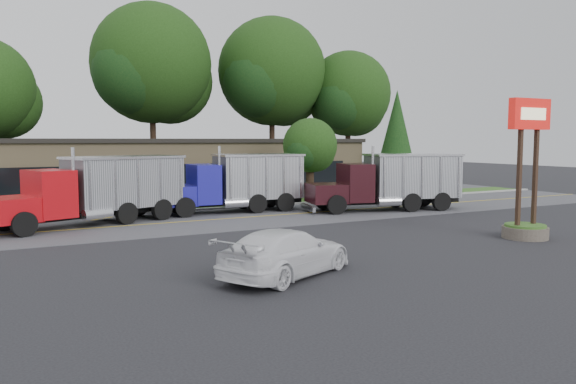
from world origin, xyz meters
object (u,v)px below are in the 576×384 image
at_px(bilo_sign, 527,191).
at_px(dump_truck_blue, 240,181).
at_px(dump_truck_red, 100,188).
at_px(dump_truck_maroon, 393,180).
at_px(rally_car, 286,252).

xyz_separation_m(bilo_sign, dump_truck_blue, (-7.32, 13.99, -0.22)).
relative_size(bilo_sign, dump_truck_blue, 0.69).
bearing_deg(dump_truck_red, bilo_sign, 121.16).
bearing_deg(dump_truck_blue, bilo_sign, 120.23).
height_order(dump_truck_blue, dump_truck_maroon, same).
bearing_deg(bilo_sign, rally_car, -174.82).
height_order(bilo_sign, rally_car, bilo_sign).
bearing_deg(dump_truck_red, dump_truck_blue, 169.11).
height_order(dump_truck_red, rally_car, dump_truck_red).
bearing_deg(dump_truck_red, rally_car, 83.81).
distance_m(dump_truck_blue, dump_truck_maroon, 9.14).
bearing_deg(rally_car, dump_truck_maroon, -75.54).
xyz_separation_m(dump_truck_red, dump_truck_blue, (8.05, 1.14, -0.01)).
xyz_separation_m(bilo_sign, dump_truck_maroon, (1.07, 10.36, -0.21)).
distance_m(dump_truck_red, dump_truck_blue, 8.13).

